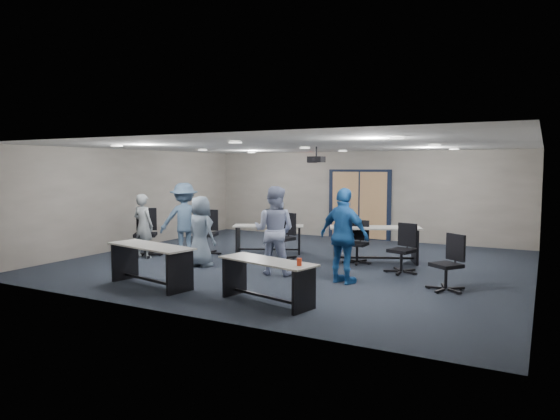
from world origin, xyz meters
The scene contains 25 objects.
floor centered at (0.00, 0.00, 0.00)m, with size 10.00×10.00×0.00m, color black.
back_wall centered at (0.00, 4.50, 1.35)m, with size 10.00×0.04×2.70m, color slate.
front_wall centered at (0.00, -4.50, 1.35)m, with size 10.00×0.04×2.70m, color slate.
left_wall centered at (-5.00, 0.00, 1.35)m, with size 0.04×9.00×2.70m, color slate.
right_wall centered at (5.00, 0.00, 1.35)m, with size 0.04×9.00×2.70m, color slate.
ceiling centered at (0.00, 0.00, 2.70)m, with size 10.00×9.00×0.04m, color silver.
double_door centered at (0.00, 4.46, 1.05)m, with size 2.00×0.07×2.20m.
exit_sign centered at (-1.60, 4.44, 2.45)m, with size 0.32×0.07×0.18m.
ceiling_projector centered at (0.30, 0.50, 2.40)m, with size 0.35×0.32×0.37m.
ceiling_can_lights centered at (0.00, 0.25, 2.67)m, with size 6.24×5.74×0.02m, color white, non-canonical shape.
table_front_left centered at (-1.37, -3.30, 0.52)m, with size 1.98×0.99×0.77m.
table_front_right centered at (1.13, -3.30, 0.49)m, with size 1.83×0.98×0.82m.
table_back_left centered at (-1.19, 0.84, 0.50)m, with size 1.88×1.29×0.73m.
table_back_right centered at (1.62, 0.88, 0.58)m, with size 2.17×1.46×1.15m.
chair_back_a centered at (-2.46, -0.11, 0.57)m, with size 0.71×0.71×1.13m, color black, non-canonical shape.
chair_back_b centered at (-0.45, 0.19, 0.56)m, with size 0.70×0.70×1.12m, color black, non-canonical shape.
chair_back_c centered at (1.30, 0.59, 0.49)m, with size 0.62×0.62×0.99m, color black, non-canonical shape.
chair_back_d centered at (2.47, 0.03, 0.52)m, with size 0.65×0.65×1.04m, color black, non-canonical shape.
chair_loose_left centered at (-3.65, -1.02, 0.60)m, with size 0.75×0.75×1.19m, color black, non-canonical shape.
chair_loose_right centered at (3.57, -1.09, 0.51)m, with size 0.64×0.64×1.02m, color black, non-canonical shape.
person_gray centered at (-3.57, -1.17, 0.79)m, with size 0.57×0.38×1.58m, color gray.
person_plaid centered at (-1.70, -1.33, 0.79)m, with size 0.77×0.50×1.58m, color slate.
person_lightblue centered at (0.17, -1.31, 0.92)m, with size 0.89×0.69×1.83m, color #9DA9D0.
person_navy centered at (1.73, -1.40, 0.92)m, with size 1.07×0.45×1.83m, color #1C559D.
person_back centered at (-2.87, -0.47, 0.92)m, with size 1.18×0.68×1.83m, color #486282.
Camera 1 is at (5.09, -10.27, 2.22)m, focal length 32.00 mm.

